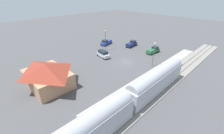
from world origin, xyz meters
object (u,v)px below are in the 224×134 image
at_px(suv_silver, 103,54).
at_px(pickup_blue, 106,42).
at_px(passenger_train, 83,133).
at_px(pickup_navy, 132,44).
at_px(pedestrian_on_platform, 161,68).
at_px(pickup_green, 153,50).
at_px(light_pole_lot_center, 105,38).
at_px(light_pole_near_platform, 154,52).
at_px(station_building, 47,75).

height_order(suv_silver, pickup_blue, suv_silver).
relative_size(passenger_train, pickup_navy, 9.82).
relative_size(pedestrian_on_platform, suv_silver, 0.33).
relative_size(suv_silver, pickup_green, 0.93).
bearing_deg(passenger_train, suv_silver, -46.74).
bearing_deg(passenger_train, light_pole_lot_center, -47.18).
bearing_deg(passenger_train, light_pole_near_platform, -76.52).
bearing_deg(pickup_green, light_pole_lot_center, 35.08).
relative_size(pickup_green, pickup_blue, 0.97).
height_order(pedestrian_on_platform, pickup_blue, pickup_blue).
xyz_separation_m(station_building, pedestrian_on_platform, (-14.59, -23.61, -1.51)).
relative_size(pedestrian_on_platform, light_pole_near_platform, 0.24).
xyz_separation_m(passenger_train, station_building, (18.00, -3.26, -0.07)).
relative_size(passenger_train, pedestrian_on_platform, 32.03).
height_order(station_building, pedestrian_on_platform, station_building).
xyz_separation_m(pedestrian_on_platform, pickup_green, (8.67, -10.78, -0.25)).
relative_size(pedestrian_on_platform, light_pole_lot_center, 0.24).
bearing_deg(suv_silver, passenger_train, 133.26).
xyz_separation_m(pedestrian_on_platform, light_pole_near_platform, (3.39, -1.49, 3.22)).
bearing_deg(light_pole_lot_center, pickup_navy, -112.77).
height_order(suv_silver, pickup_green, suv_silver).
bearing_deg(pickup_blue, station_building, 112.83).
bearing_deg(suv_silver, pedestrian_on_platform, -167.67).
bearing_deg(pedestrian_on_platform, light_pole_lot_center, -2.76).
distance_m(pickup_green, pickup_navy, 9.65).
relative_size(station_building, pickup_blue, 1.98).
height_order(pickup_green, light_pole_lot_center, light_pole_lot_center).
relative_size(passenger_train, light_pole_near_platform, 7.76).
xyz_separation_m(pickup_green, pickup_blue, (18.12, 5.41, 0.00)).
height_order(pickup_navy, light_pole_lot_center, light_pole_lot_center).
distance_m(pedestrian_on_platform, light_pole_lot_center, 22.75).
bearing_deg(station_building, light_pole_near_platform, -114.05).
xyz_separation_m(station_building, light_pole_near_platform, (-11.20, -25.10, 1.71)).
bearing_deg(pickup_blue, pickup_navy, -146.37).
xyz_separation_m(pickup_blue, light_pole_near_platform, (-23.40, 3.88, 3.47)).
bearing_deg(light_pole_near_platform, pedestrian_on_platform, 156.21).
bearing_deg(light_pole_lot_center, suv_silver, 130.71).
bearing_deg(pickup_blue, light_pole_near_platform, 170.58).
bearing_deg(pedestrian_on_platform, light_pole_near_platform, -23.79).
height_order(pickup_blue, pickup_navy, same).
distance_m(station_building, pedestrian_on_platform, 27.79).
bearing_deg(pickup_green, light_pole_near_platform, 119.61).
distance_m(station_building, pickup_green, 34.94).
relative_size(pickup_navy, light_pole_near_platform, 0.79).
bearing_deg(light_pole_near_platform, light_pole_lot_center, 1.23).
distance_m(light_pole_near_platform, light_pole_lot_center, 19.10).
xyz_separation_m(passenger_train, light_pole_near_platform, (6.80, -28.36, 1.64)).
height_order(pedestrian_on_platform, light_pole_near_platform, light_pole_near_platform).
distance_m(pickup_blue, light_pole_lot_center, 7.03).
bearing_deg(suv_silver, station_building, 100.26).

